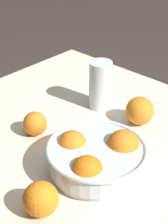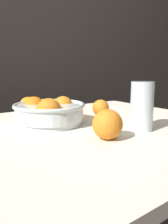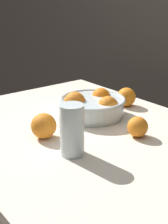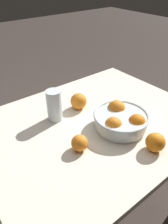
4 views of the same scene
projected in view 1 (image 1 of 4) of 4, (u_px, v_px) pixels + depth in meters
name	position (u px, v px, depth m)	size (l,w,h in m)	color
dining_table	(103.00, 169.00, 1.09)	(1.05, 0.82, 0.77)	beige
fruit_bowl	(97.00, 156.00, 0.91)	(0.25, 0.25, 0.10)	silver
juice_glass	(100.00, 87.00, 1.16)	(0.07, 0.07, 0.15)	#F4A314
orange_loose_near_bowl	(140.00, 111.00, 1.09)	(0.08, 0.08, 0.08)	orange
orange_loose_front	(35.00, 124.00, 1.05)	(0.07, 0.07, 0.07)	orange
orange_loose_aside	(41.00, 199.00, 0.79)	(0.08, 0.08, 0.08)	orange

